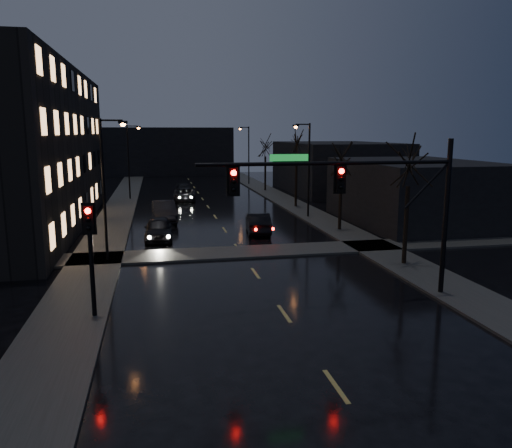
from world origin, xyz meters
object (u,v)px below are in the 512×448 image
oncoming_car_a (159,229)px  lead_car (258,223)px  oncoming_car_c (184,195)px  oncoming_car_d (184,190)px  oncoming_car_b (164,211)px

oncoming_car_a → lead_car: (7.13, 0.96, -0.03)m
oncoming_car_c → oncoming_car_a: bearing=-95.2°
lead_car → oncoming_car_a: bearing=14.3°
oncoming_car_d → lead_car: 23.23m
oncoming_car_a → oncoming_car_d: size_ratio=1.05×
oncoming_car_c → lead_car: 18.89m
oncoming_car_c → oncoming_car_b: bearing=-97.6°
oncoming_car_d → oncoming_car_b: bearing=-104.2°
oncoming_car_c → oncoming_car_d: oncoming_car_c is taller
oncoming_car_a → oncoming_car_c: 19.56m
oncoming_car_a → oncoming_car_b: oncoming_car_b is taller
oncoming_car_d → lead_car: lead_car is taller
oncoming_car_a → lead_car: size_ratio=1.01×
oncoming_car_a → oncoming_car_c: size_ratio=0.93×
oncoming_car_b → oncoming_car_c: oncoming_car_b is taller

